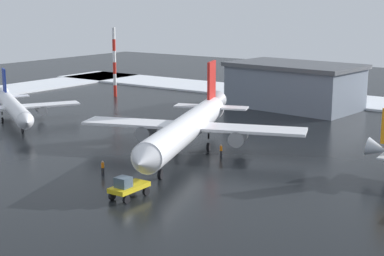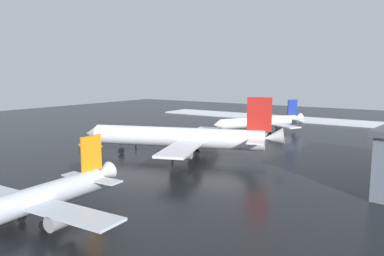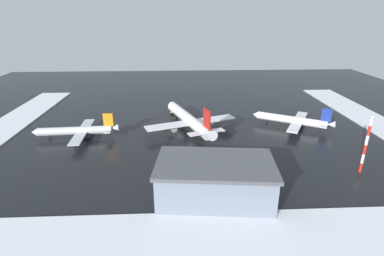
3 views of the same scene
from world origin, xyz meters
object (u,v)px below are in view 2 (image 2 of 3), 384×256
at_px(airplane_distant_tail, 182,137).
at_px(pushback_tug, 90,144).
at_px(airplane_far_rear, 261,122).
at_px(ground_crew_by_nose_gear, 136,142).
at_px(ground_crew_near_tug, 172,157).
at_px(airplane_parked_starboard, 16,205).

height_order(airplane_distant_tail, pushback_tug, airplane_distant_tail).
relative_size(airplane_far_rear, ground_crew_by_nose_gear, 14.98).
bearing_deg(airplane_far_rear, ground_crew_near_tug, 32.38).
height_order(pushback_tug, ground_crew_by_nose_gear, pushback_tug).
bearing_deg(ground_crew_by_nose_gear, airplane_far_rear, 8.69).
height_order(airplane_distant_tail, airplane_parked_starboard, airplane_distant_tail).
bearing_deg(airplane_parked_starboard, airplane_far_rear, -178.27).
height_order(airplane_parked_starboard, ground_crew_near_tug, airplane_parked_starboard).
bearing_deg(pushback_tug, airplane_far_rear, -114.21).
distance_m(airplane_parked_starboard, pushback_tug, 39.50).
bearing_deg(ground_crew_by_nose_gear, ground_crew_near_tug, -84.58).
height_order(airplane_distant_tail, ground_crew_near_tug, airplane_distant_tail).
height_order(pushback_tug, ground_crew_near_tug, pushback_tug).
xyz_separation_m(airplane_parked_starboard, ground_crew_near_tug, (31.62, 4.84, -1.72)).
xyz_separation_m(pushback_tug, ground_crew_by_nose_gear, (8.31, -4.89, -0.31)).
bearing_deg(airplane_far_rear, airplane_distant_tail, 30.64).
bearing_deg(pushback_tug, airplane_distant_tail, -163.75).
bearing_deg(pushback_tug, ground_crew_by_nose_gear, -120.94).
relative_size(airplane_parked_starboard, ground_crew_by_nose_gear, 16.06).
distance_m(pushback_tug, ground_crew_near_tug, 20.23).
height_order(airplane_parked_starboard, pushback_tug, airplane_parked_starboard).
height_order(ground_crew_near_tug, ground_crew_by_nose_gear, same).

